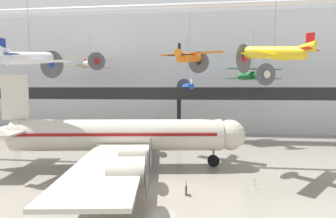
{
  "coord_description": "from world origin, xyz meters",
  "views": [
    {
      "loc": [
        2.86,
        -22.21,
        8.85
      ],
      "look_at": [
        -0.4,
        8.47,
        6.27
      ],
      "focal_mm": 28.0,
      "sensor_mm": 36.0,
      "label": 1
    }
  ],
  "objects_px": {
    "stanchion_barrier": "(255,186)",
    "suspended_plane_yellow_lowwing": "(274,53)",
    "suspended_plane_orange_highwing": "(190,57)",
    "suspended_plane_cream_biplane": "(91,64)",
    "suspended_plane_green_biplane": "(253,75)",
    "suspended_plane_blue_trainer": "(187,87)",
    "airliner_silver_main": "(117,136)",
    "info_sign_pedestal": "(186,189)",
    "suspended_plane_white_twin": "(30,58)"
  },
  "relations": [
    {
      "from": "airliner_silver_main",
      "to": "stanchion_barrier",
      "type": "bearing_deg",
      "value": -26.81
    },
    {
      "from": "suspended_plane_green_biplane",
      "to": "stanchion_barrier",
      "type": "height_order",
      "value": "suspended_plane_green_biplane"
    },
    {
      "from": "suspended_plane_cream_biplane",
      "to": "suspended_plane_blue_trainer",
      "type": "height_order",
      "value": "suspended_plane_cream_biplane"
    },
    {
      "from": "suspended_plane_cream_biplane",
      "to": "info_sign_pedestal",
      "type": "bearing_deg",
      "value": -4.49
    },
    {
      "from": "suspended_plane_orange_highwing",
      "to": "suspended_plane_green_biplane",
      "type": "distance_m",
      "value": 14.42
    },
    {
      "from": "suspended_plane_orange_highwing",
      "to": "info_sign_pedestal",
      "type": "distance_m",
      "value": 17.24
    },
    {
      "from": "suspended_plane_blue_trainer",
      "to": "suspended_plane_green_biplane",
      "type": "xyz_separation_m",
      "value": [
        10.52,
        -1.0,
        1.83
      ]
    },
    {
      "from": "airliner_silver_main",
      "to": "suspended_plane_orange_highwing",
      "type": "height_order",
      "value": "suspended_plane_orange_highwing"
    },
    {
      "from": "suspended_plane_orange_highwing",
      "to": "info_sign_pedestal",
      "type": "xyz_separation_m",
      "value": [
        0.08,
        -12.25,
        -12.13
      ]
    },
    {
      "from": "suspended_plane_yellow_lowwing",
      "to": "stanchion_barrier",
      "type": "xyz_separation_m",
      "value": [
        -2.34,
        -3.77,
        -11.81
      ]
    },
    {
      "from": "suspended_plane_yellow_lowwing",
      "to": "stanchion_barrier",
      "type": "distance_m",
      "value": 12.62
    },
    {
      "from": "suspended_plane_cream_biplane",
      "to": "info_sign_pedestal",
      "type": "relative_size",
      "value": 5.87
    },
    {
      "from": "airliner_silver_main",
      "to": "suspended_plane_blue_trainer",
      "type": "distance_m",
      "value": 19.05
    },
    {
      "from": "suspended_plane_orange_highwing",
      "to": "suspended_plane_yellow_lowwing",
      "type": "bearing_deg",
      "value": -106.7
    },
    {
      "from": "suspended_plane_cream_biplane",
      "to": "suspended_plane_orange_highwing",
      "type": "bearing_deg",
      "value": 14.97
    },
    {
      "from": "suspended_plane_yellow_lowwing",
      "to": "stanchion_barrier",
      "type": "bearing_deg",
      "value": 97.49
    },
    {
      "from": "suspended_plane_yellow_lowwing",
      "to": "info_sign_pedestal",
      "type": "xyz_separation_m",
      "value": [
        -8.23,
        -5.59,
        -11.68
      ]
    },
    {
      "from": "stanchion_barrier",
      "to": "suspended_plane_cream_biplane",
      "type": "bearing_deg",
      "value": 136.56
    },
    {
      "from": "airliner_silver_main",
      "to": "info_sign_pedestal",
      "type": "height_order",
      "value": "airliner_silver_main"
    },
    {
      "from": "info_sign_pedestal",
      "to": "stanchion_barrier",
      "type": "bearing_deg",
      "value": 13.55
    },
    {
      "from": "info_sign_pedestal",
      "to": "suspended_plane_yellow_lowwing",
      "type": "bearing_deg",
      "value": 30.55
    },
    {
      "from": "stanchion_barrier",
      "to": "suspended_plane_yellow_lowwing",
      "type": "bearing_deg",
      "value": 58.13
    },
    {
      "from": "airliner_silver_main",
      "to": "suspended_plane_white_twin",
      "type": "bearing_deg",
      "value": -177.75
    },
    {
      "from": "airliner_silver_main",
      "to": "suspended_plane_orange_highwing",
      "type": "relative_size",
      "value": 4.04
    },
    {
      "from": "airliner_silver_main",
      "to": "suspended_plane_cream_biplane",
      "type": "distance_m",
      "value": 22.43
    },
    {
      "from": "suspended_plane_cream_biplane",
      "to": "suspended_plane_green_biplane",
      "type": "relative_size",
      "value": 0.79
    },
    {
      "from": "suspended_plane_white_twin",
      "to": "suspended_plane_orange_highwing",
      "type": "height_order",
      "value": "suspended_plane_orange_highwing"
    },
    {
      "from": "suspended_plane_cream_biplane",
      "to": "suspended_plane_blue_trainer",
      "type": "relative_size",
      "value": 0.72
    },
    {
      "from": "airliner_silver_main",
      "to": "suspended_plane_blue_trainer",
      "type": "xyz_separation_m",
      "value": [
        7.11,
        16.83,
        5.39
      ]
    },
    {
      "from": "stanchion_barrier",
      "to": "info_sign_pedestal",
      "type": "xyz_separation_m",
      "value": [
        -5.88,
        -1.82,
        0.13
      ]
    },
    {
      "from": "suspended_plane_blue_trainer",
      "to": "suspended_plane_yellow_lowwing",
      "type": "relative_size",
      "value": 1.3
    },
    {
      "from": "stanchion_barrier",
      "to": "info_sign_pedestal",
      "type": "relative_size",
      "value": 0.87
    },
    {
      "from": "info_sign_pedestal",
      "to": "suspended_plane_white_twin",
      "type": "bearing_deg",
      "value": 158.78
    },
    {
      "from": "airliner_silver_main",
      "to": "suspended_plane_green_biplane",
      "type": "bearing_deg",
      "value": 34.9
    },
    {
      "from": "suspended_plane_orange_highwing",
      "to": "suspended_plane_cream_biplane",
      "type": "bearing_deg",
      "value": 77.84
    },
    {
      "from": "airliner_silver_main",
      "to": "suspended_plane_yellow_lowwing",
      "type": "xyz_separation_m",
      "value": [
        16.04,
        -1.16,
        8.6
      ]
    },
    {
      "from": "suspended_plane_cream_biplane",
      "to": "suspended_plane_yellow_lowwing",
      "type": "bearing_deg",
      "value": 13.48
    },
    {
      "from": "suspended_plane_orange_highwing",
      "to": "stanchion_barrier",
      "type": "height_order",
      "value": "suspended_plane_orange_highwing"
    },
    {
      "from": "suspended_plane_orange_highwing",
      "to": "suspended_plane_blue_trainer",
      "type": "bearing_deg",
      "value": 25.19
    },
    {
      "from": "suspended_plane_green_biplane",
      "to": "stanchion_barrier",
      "type": "relative_size",
      "value": 8.52
    },
    {
      "from": "stanchion_barrier",
      "to": "suspended_plane_blue_trainer",
      "type": "bearing_deg",
      "value": 106.84
    },
    {
      "from": "suspended_plane_blue_trainer",
      "to": "info_sign_pedestal",
      "type": "xyz_separation_m",
      "value": [
        0.7,
        -23.58,
        -8.47
      ]
    },
    {
      "from": "stanchion_barrier",
      "to": "airliner_silver_main",
      "type": "bearing_deg",
      "value": 160.2
    },
    {
      "from": "suspended_plane_cream_biplane",
      "to": "suspended_plane_blue_trainer",
      "type": "bearing_deg",
      "value": 46.47
    },
    {
      "from": "suspended_plane_cream_biplane",
      "to": "suspended_plane_green_biplane",
      "type": "height_order",
      "value": "suspended_plane_cream_biplane"
    },
    {
      "from": "stanchion_barrier",
      "to": "suspended_plane_white_twin",
      "type": "bearing_deg",
      "value": 171.26
    },
    {
      "from": "suspended_plane_white_twin",
      "to": "suspended_plane_orange_highwing",
      "type": "xyz_separation_m",
      "value": [
        16.67,
        6.95,
        0.7
      ]
    },
    {
      "from": "suspended_plane_green_biplane",
      "to": "stanchion_barrier",
      "type": "bearing_deg",
      "value": -31.49
    },
    {
      "from": "suspended_plane_yellow_lowwing",
      "to": "suspended_plane_orange_highwing",
      "type": "bearing_deg",
      "value": 0.64
    },
    {
      "from": "airliner_silver_main",
      "to": "info_sign_pedestal",
      "type": "relative_size",
      "value": 26.38
    }
  ]
}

